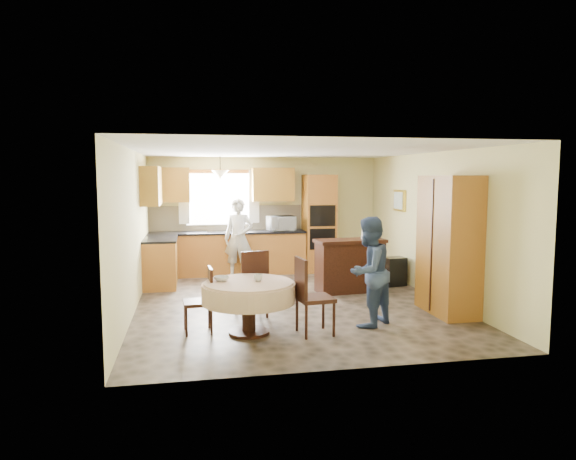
# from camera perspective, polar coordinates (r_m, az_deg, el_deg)

# --- Properties ---
(floor) EXTENTS (5.00, 6.00, 0.01)m
(floor) POSITION_cam_1_polar(r_m,az_deg,el_deg) (8.60, 0.40, -8.08)
(floor) COLOR brown
(floor) RESTS_ON ground
(ceiling) EXTENTS (5.00, 6.00, 0.01)m
(ceiling) POSITION_cam_1_polar(r_m,az_deg,el_deg) (8.35, 0.42, 8.80)
(ceiling) COLOR white
(ceiling) RESTS_ON wall_back
(wall_back) EXTENTS (5.00, 0.02, 2.50)m
(wall_back) POSITION_cam_1_polar(r_m,az_deg,el_deg) (11.32, -2.57, 1.75)
(wall_back) COLOR beige
(wall_back) RESTS_ON floor
(wall_front) EXTENTS (5.00, 0.02, 2.50)m
(wall_front) POSITION_cam_1_polar(r_m,az_deg,el_deg) (5.49, 6.57, -2.89)
(wall_front) COLOR beige
(wall_front) RESTS_ON floor
(wall_left) EXTENTS (0.02, 6.00, 2.50)m
(wall_left) POSITION_cam_1_polar(r_m,az_deg,el_deg) (8.26, -16.85, -0.11)
(wall_left) COLOR beige
(wall_left) RESTS_ON floor
(wall_right) EXTENTS (0.02, 6.00, 2.50)m
(wall_right) POSITION_cam_1_polar(r_m,az_deg,el_deg) (9.20, 15.87, 0.52)
(wall_right) COLOR beige
(wall_right) RESTS_ON floor
(window) EXTENTS (1.40, 0.03, 1.10)m
(window) POSITION_cam_1_polar(r_m,az_deg,el_deg) (11.18, -7.65, 3.44)
(window) COLOR white
(window) RESTS_ON wall_back
(curtain_left) EXTENTS (0.22, 0.02, 1.15)m
(curtain_left) POSITION_cam_1_polar(r_m,az_deg,el_deg) (11.11, -11.50, 3.62)
(curtain_left) COLOR white
(curtain_left) RESTS_ON wall_back
(curtain_right) EXTENTS (0.22, 0.02, 1.15)m
(curtain_right) POSITION_cam_1_polar(r_m,az_deg,el_deg) (11.20, -3.79, 3.74)
(curtain_right) COLOR white
(curtain_right) RESTS_ON wall_back
(base_cab_back) EXTENTS (3.30, 0.60, 0.88)m
(base_cab_back) POSITION_cam_1_polar(r_m,az_deg,el_deg) (11.03, -6.70, -2.64)
(base_cab_back) COLOR orange
(base_cab_back) RESTS_ON floor
(counter_back) EXTENTS (3.30, 0.64, 0.04)m
(counter_back) POSITION_cam_1_polar(r_m,az_deg,el_deg) (10.97, -6.73, -0.27)
(counter_back) COLOR black
(counter_back) RESTS_ON base_cab_back
(base_cab_left) EXTENTS (0.60, 1.20, 0.88)m
(base_cab_left) POSITION_cam_1_polar(r_m,az_deg,el_deg) (10.13, -13.97, -3.56)
(base_cab_left) COLOR orange
(base_cab_left) RESTS_ON floor
(counter_left) EXTENTS (0.64, 1.20, 0.04)m
(counter_left) POSITION_cam_1_polar(r_m,az_deg,el_deg) (10.06, -14.04, -0.97)
(counter_left) COLOR black
(counter_left) RESTS_ON base_cab_left
(backsplash) EXTENTS (3.30, 0.02, 0.55)m
(backsplash) POSITION_cam_1_polar(r_m,az_deg,el_deg) (11.23, -6.85, 1.31)
(backsplash) COLOR tan
(backsplash) RESTS_ON wall_back
(wall_cab_left) EXTENTS (0.85, 0.33, 0.72)m
(wall_cab_left) POSITION_cam_1_polar(r_m,az_deg,el_deg) (11.02, -13.10, 4.91)
(wall_cab_left) COLOR #B7842D
(wall_cab_left) RESTS_ON wall_back
(wall_cab_right) EXTENTS (0.90, 0.33, 0.72)m
(wall_cab_right) POSITION_cam_1_polar(r_m,az_deg,el_deg) (11.15, -1.69, 5.08)
(wall_cab_right) COLOR #B7842D
(wall_cab_right) RESTS_ON wall_back
(wall_cab_side) EXTENTS (0.33, 1.20, 0.72)m
(wall_cab_side) POSITION_cam_1_polar(r_m,az_deg,el_deg) (10.00, -14.96, 4.76)
(wall_cab_side) COLOR #B7842D
(wall_cab_side) RESTS_ON wall_left
(oven_tower) EXTENTS (0.66, 0.62, 2.12)m
(oven_tower) POSITION_cam_1_polar(r_m,az_deg,el_deg) (11.26, 3.47, 0.75)
(oven_tower) COLOR orange
(oven_tower) RESTS_ON floor
(oven_upper) EXTENTS (0.56, 0.01, 0.45)m
(oven_upper) POSITION_cam_1_polar(r_m,az_deg,el_deg) (10.94, 3.88, 1.59)
(oven_upper) COLOR black
(oven_upper) RESTS_ON oven_tower
(oven_lower) EXTENTS (0.56, 0.01, 0.45)m
(oven_lower) POSITION_cam_1_polar(r_m,az_deg,el_deg) (10.99, 3.86, -1.01)
(oven_lower) COLOR black
(oven_lower) RESTS_ON oven_tower
(pendant) EXTENTS (0.36, 0.36, 0.18)m
(pendant) POSITION_cam_1_polar(r_m,az_deg,el_deg) (10.69, -7.54, 6.11)
(pendant) COLOR beige
(pendant) RESTS_ON ceiling
(sideboard) EXTENTS (1.30, 0.64, 0.90)m
(sideboard) POSITION_cam_1_polar(r_m,az_deg,el_deg) (9.39, 6.89, -4.12)
(sideboard) COLOR #36180E
(sideboard) RESTS_ON floor
(space_heater) EXTENTS (0.44, 0.35, 0.55)m
(space_heater) POSITION_cam_1_polar(r_m,az_deg,el_deg) (10.06, 11.74, -4.53)
(space_heater) COLOR black
(space_heater) RESTS_ON floor
(cupboard) EXTENTS (0.55, 1.10, 2.10)m
(cupboard) POSITION_cam_1_polar(r_m,az_deg,el_deg) (8.16, 17.42, -1.61)
(cupboard) COLOR orange
(cupboard) RESTS_ON floor
(dining_table) EXTENTS (1.24, 1.24, 0.70)m
(dining_table) POSITION_cam_1_polar(r_m,az_deg,el_deg) (6.87, -4.40, -7.03)
(dining_table) COLOR #36180E
(dining_table) RESTS_ON floor
(chair_left) EXTENTS (0.40, 0.40, 0.88)m
(chair_left) POSITION_cam_1_polar(r_m,az_deg,el_deg) (7.03, -9.41, -7.31)
(chair_left) COLOR #36180E
(chair_left) RESTS_ON floor
(chair_back) EXTENTS (0.52, 0.52, 1.01)m
(chair_back) POSITION_cam_1_polar(r_m,az_deg,el_deg) (7.64, -3.94, -5.59)
(chair_back) COLOR #36180E
(chair_back) RESTS_ON floor
(chair_right) EXTENTS (0.49, 0.49, 1.03)m
(chair_right) POSITION_cam_1_polar(r_m,az_deg,el_deg) (6.82, 2.37, -6.93)
(chair_right) COLOR #36180E
(chair_right) RESTS_ON floor
(framed_picture) EXTENTS (0.06, 0.51, 0.42)m
(framed_picture) POSITION_cam_1_polar(r_m,az_deg,el_deg) (10.44, 12.27, 3.22)
(framed_picture) COLOR gold
(framed_picture) RESTS_ON wall_right
(microwave) EXTENTS (0.62, 0.48, 0.31)m
(microwave) POSITION_cam_1_polar(r_m,az_deg,el_deg) (11.04, -0.78, 0.74)
(microwave) COLOR silver
(microwave) RESTS_ON counter_back
(person_sink) EXTENTS (0.68, 0.54, 1.63)m
(person_sink) POSITION_cam_1_polar(r_m,az_deg,el_deg) (10.60, -5.51, -0.93)
(person_sink) COLOR silver
(person_sink) RESTS_ON floor
(person_dining) EXTENTS (0.95, 0.91, 1.54)m
(person_dining) POSITION_cam_1_polar(r_m,az_deg,el_deg) (7.25, 8.95, -4.60)
(person_dining) COLOR navy
(person_dining) RESTS_ON floor
(bowl_sideboard) EXTENTS (0.26, 0.26, 0.05)m
(bowl_sideboard) POSITION_cam_1_polar(r_m,az_deg,el_deg) (9.23, 5.23, -1.29)
(bowl_sideboard) COLOR #B2B2B2
(bowl_sideboard) RESTS_ON sideboard
(bottle_sideboard) EXTENTS (0.17, 0.17, 0.34)m
(bottle_sideboard) POSITION_cam_1_polar(r_m,az_deg,el_deg) (9.38, 8.52, -0.33)
(bottle_sideboard) COLOR silver
(bottle_sideboard) RESTS_ON sideboard
(cup_table) EXTENTS (0.16, 0.16, 0.10)m
(cup_table) POSITION_cam_1_polar(r_m,az_deg,el_deg) (6.84, -3.34, -5.33)
(cup_table) COLOR #B2B2B2
(cup_table) RESTS_ON dining_table
(bowl_table) EXTENTS (0.25, 0.25, 0.06)m
(bowl_table) POSITION_cam_1_polar(r_m,az_deg,el_deg) (6.91, -7.41, -5.38)
(bowl_table) COLOR #B2B2B2
(bowl_table) RESTS_ON dining_table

